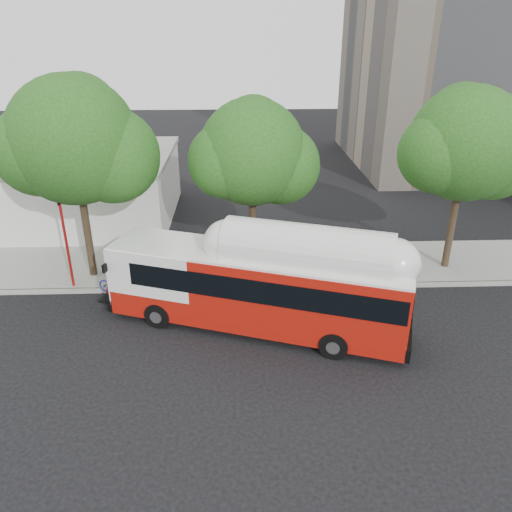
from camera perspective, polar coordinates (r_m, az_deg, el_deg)
The scene contains 10 objects.
ground at distance 20.71m, azimuth 2.93°, elevation -8.92°, with size 120.00×120.00×0.00m, color black.
sidewalk at distance 26.30m, azimuth 1.74°, elevation -0.88°, with size 60.00×5.00×0.15m, color gray.
curb_strip at distance 23.99m, azimuth 2.15°, elevation -3.59°, with size 60.00×0.30×0.15m, color gray.
red_curb_segment at distance 23.97m, azimuth -5.04°, elevation -3.69°, with size 10.00×0.32×0.16m, color maroon.
street_tree_left at distance 24.19m, azimuth -18.95°, elevation 11.89°, with size 6.67×5.80×9.74m.
street_tree_mid at distance 23.87m, azimuth 0.55°, elevation 11.32°, with size 5.75×5.00×8.62m.
street_tree_right at distance 26.07m, azimuth 23.65°, elevation 11.23°, with size 6.21×5.40×9.18m.
low_commercial_bldg at distance 34.75m, azimuth -23.01°, elevation 7.29°, with size 16.20×10.20×4.25m.
transit_bus at distance 20.23m, azimuth 0.28°, elevation -3.82°, with size 13.01×6.41×3.84m.
signal_pole at distance 24.63m, azimuth -20.83°, elevation 1.28°, with size 0.13×0.43×4.52m.
Camera 1 is at (-1.69, -17.12, 11.52)m, focal length 35.00 mm.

